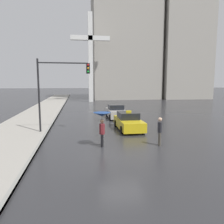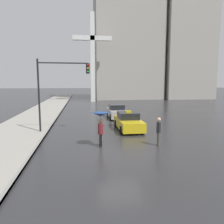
# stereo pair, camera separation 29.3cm
# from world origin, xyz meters

# --- Properties ---
(ground_plane) EXTENTS (300.00, 300.00, 0.00)m
(ground_plane) POSITION_xyz_m (0.00, 0.00, 0.00)
(ground_plane) COLOR #2D2D30
(taxi) EXTENTS (1.91, 4.59, 1.63)m
(taxi) POSITION_xyz_m (1.81, 6.02, 0.68)
(taxi) COLOR gold
(taxi) RESTS_ON ground_plane
(sedan_red) EXTENTS (1.91, 4.15, 1.51)m
(sedan_red) POSITION_xyz_m (1.82, 12.18, 0.69)
(sedan_red) COLOR #B7B2AD
(sedan_red) RESTS_ON ground_plane
(pedestrian_with_umbrella) EXTENTS (1.07, 1.07, 2.16)m
(pedestrian_with_umbrella) POSITION_xyz_m (-0.98, 1.30, 1.73)
(pedestrian_with_umbrella) COLOR black
(pedestrian_with_umbrella) RESTS_ON ground_plane
(pedestrian_man) EXTENTS (0.31, 0.43, 1.81)m
(pedestrian_man) POSITION_xyz_m (2.65, 0.99, 1.07)
(pedestrian_man) COLOR #4C473D
(pedestrian_man) RESTS_ON ground_plane
(traffic_light) EXTENTS (4.02, 0.38, 5.78)m
(traffic_light) POSITION_xyz_m (-3.80, 5.66, 4.04)
(traffic_light) COLOR black
(traffic_light) RESTS_ON ground_plane
(building_tower_near) EXTENTS (15.81, 10.20, 28.60)m
(building_tower_near) POSITION_xyz_m (9.30, 41.98, 14.30)
(building_tower_near) COLOR #A39E93
(building_tower_near) RESTS_ON ground_plane
(building_tower_far) EXTENTS (11.84, 12.88, 28.35)m
(building_tower_far) POSITION_xyz_m (23.76, 42.35, 14.17)
(building_tower_far) COLOR #A39E93
(building_tower_far) RESTS_ON ground_plane
(monument_cross) EXTENTS (7.86, 0.90, 17.87)m
(monument_cross) POSITION_xyz_m (0.36, 33.79, 10.14)
(monument_cross) COLOR white
(monument_cross) RESTS_ON ground_plane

